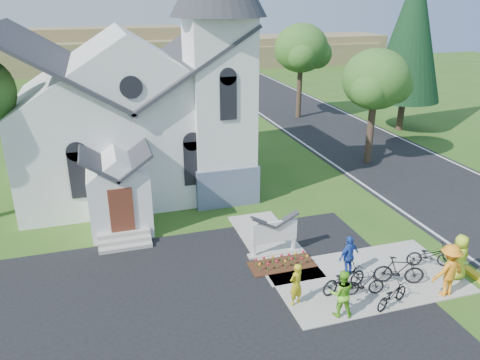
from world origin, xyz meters
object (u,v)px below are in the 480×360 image
object	(u,v)px
cyclist_0	(296,284)
cyclist_1	(341,293)
church_sign	(275,232)
bike_3	(399,270)
bike_0	(344,279)
bike_2	(392,295)
bike_1	(364,284)
cyclist_3	(449,270)
cyclist_4	(459,257)
bike_4	(430,255)
cyclist_2	(349,256)

from	to	relation	value
cyclist_0	cyclist_1	xyz separation A→B (m)	(1.17, -1.00, 0.06)
church_sign	bike_3	distance (m)	4.92
bike_0	bike_2	size ratio (longest dim) A/B	1.19
bike_1	cyclist_3	distance (m)	2.95
cyclist_1	cyclist_4	distance (m)	5.27
bike_3	cyclist_4	distance (m)	2.34
bike_1	cyclist_3	bearing A→B (deg)	-96.23
cyclist_0	bike_4	distance (m)	6.01
bike_0	bike_2	bearing A→B (deg)	-149.99
bike_1	bike_0	bearing A→B (deg)	62.85
cyclist_2	bike_4	size ratio (longest dim) A/B	0.92
bike_1	bike_4	distance (m)	3.57
bike_0	cyclist_1	xyz separation A→B (m)	(-0.78, -1.19, 0.34)
cyclist_0	bike_0	size ratio (longest dim) A/B	0.82
bike_3	cyclist_4	world-z (taller)	cyclist_4
cyclist_3	bike_3	world-z (taller)	cyclist_3
cyclist_2	cyclist_3	bearing A→B (deg)	124.60
bike_1	cyclist_2	distance (m)	1.34
bike_1	cyclist_2	world-z (taller)	cyclist_2
cyclist_3	bike_4	bearing A→B (deg)	-116.88
cyclist_2	bike_2	world-z (taller)	cyclist_2
cyclist_3	bike_4	world-z (taller)	cyclist_3
bike_0	bike_3	world-z (taller)	bike_3
cyclist_3	bike_3	xyz separation A→B (m)	(-1.19, 1.08, -0.44)
cyclist_2	bike_4	world-z (taller)	cyclist_2
bike_1	bike_4	xyz separation A→B (m)	(3.45, 0.91, 0.03)
cyclist_0	bike_4	xyz separation A→B (m)	(5.96, 0.67, -0.31)
church_sign	bike_0	size ratio (longest dim) A/B	1.16
bike_1	bike_3	xyz separation A→B (m)	(1.59, 0.26, 0.10)
cyclist_1	bike_3	world-z (taller)	cyclist_1
church_sign	bike_0	distance (m)	3.50
cyclist_0	church_sign	bearing A→B (deg)	-121.56
cyclist_0	bike_3	xyz separation A→B (m)	(4.11, 0.01, -0.23)
cyclist_1	cyclist_2	distance (m)	2.48
cyclist_2	bike_3	bearing A→B (deg)	128.38
cyclist_1	bike_4	size ratio (longest dim) A/B	0.94
cyclist_2	cyclist_0	bearing A→B (deg)	4.27
cyclist_0	bike_0	world-z (taller)	cyclist_0
bike_1	cyclist_4	xyz separation A→B (m)	(3.89, -0.08, 0.45)
church_sign	bike_4	xyz separation A→B (m)	(5.46, -2.67, -0.50)
cyclist_0	bike_1	bearing A→B (deg)	151.38
cyclist_0	cyclist_4	bearing A→B (deg)	154.09
cyclist_3	bike_3	size ratio (longest dim) A/B	1.08
bike_1	bike_2	distance (m)	1.01
church_sign	cyclist_3	bearing A→B (deg)	-42.55
bike_1	bike_2	bearing A→B (deg)	-134.40
cyclist_0	bike_2	distance (m)	3.30
bike_2	bike_1	bearing A→B (deg)	13.75
cyclist_2	bike_0	bearing A→B (deg)	35.56
cyclist_2	bike_3	size ratio (longest dim) A/B	0.91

